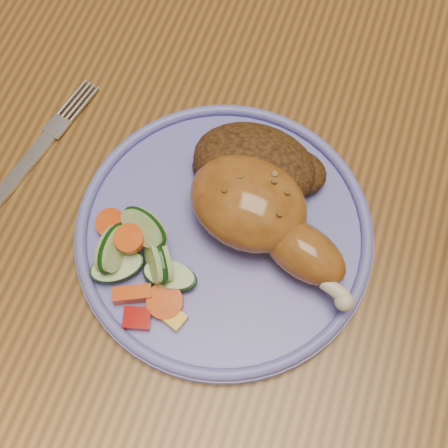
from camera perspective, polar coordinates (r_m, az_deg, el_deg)
name	(u,v)px	position (r m, az deg, el deg)	size (l,w,h in m)	color
ground	(284,346)	(1.29, 5.55, -11.04)	(4.00, 4.00, 0.00)	#55361D
dining_table	(341,203)	(0.66, 10.67, 1.90)	(0.90, 1.40, 0.75)	brown
plate	(224,234)	(0.54, 0.00, -0.90)	(0.26, 0.26, 0.01)	#6766C6
plate_rim	(224,229)	(0.53, 0.00, -0.44)	(0.25, 0.25, 0.01)	#6766C6
chicken_leg	(261,214)	(0.51, 3.45, 0.89)	(0.16, 0.11, 0.05)	#995A20
rice_pilaf	(257,166)	(0.54, 3.03, 5.33)	(0.12, 0.08, 0.05)	#4B2C12
vegetable_pile	(140,259)	(0.51, -7.68, -3.21)	(0.10, 0.10, 0.05)	#A50A05
fork	(28,162)	(0.60, -17.51, 5.40)	(0.05, 0.16, 0.00)	silver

